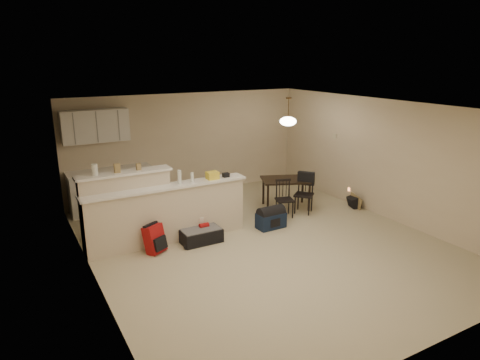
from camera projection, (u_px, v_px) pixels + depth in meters
room at (264, 178)px, 7.62m from camera, size 7.00×7.02×2.50m
breakfast_bar at (153, 212)px, 7.79m from camera, size 3.08×0.58×1.39m
upper_cabinets at (95, 126)px, 9.18m from camera, size 1.40×0.34×0.70m
kitchen_counter at (112, 190)px, 9.57m from camera, size 1.80×0.60×0.90m
thermostat at (334, 136)px, 10.25m from camera, size 0.02×0.12×0.12m
jar at (95, 170)px, 7.22m from camera, size 0.10×0.10×0.20m
cereal_box at (117, 168)px, 7.40m from camera, size 0.10×0.07×0.16m
small_box at (139, 167)px, 7.59m from camera, size 0.08×0.06×0.12m
bottle_a at (179, 177)px, 7.79m from camera, size 0.07×0.07×0.26m
bottle_b at (192, 177)px, 7.91m from camera, size 0.06×0.06×0.18m
bag_lump at (212, 175)px, 8.12m from camera, size 0.22×0.18×0.14m
pouch at (226, 175)px, 8.26m from camera, size 0.12×0.10×0.08m
dining_table at (286, 182)px, 9.67m from camera, size 1.27×1.08×0.68m
pendant_lamp at (288, 121)px, 9.28m from camera, size 0.36×0.36×0.62m
dining_chair_near at (285, 199)px, 9.15m from camera, size 0.44×0.42×0.80m
dining_chair_far at (304, 194)px, 9.38m from camera, size 0.52×0.53×0.87m
suitcase at (200, 235)px, 7.97m from camera, size 0.74×0.48×0.25m
red_backpack at (154, 239)px, 7.51m from camera, size 0.39×0.34×0.50m
navy_duffel at (271, 220)px, 8.61m from camera, size 0.58×0.33×0.31m
black_daypack at (354, 202)px, 9.78m from camera, size 0.28×0.34×0.26m
cardboard_sheet at (355, 202)px, 9.74m from camera, size 0.06×0.40×0.31m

